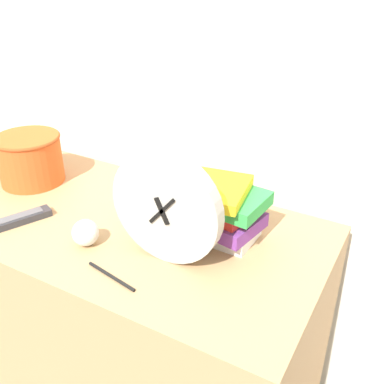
# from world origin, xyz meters

# --- Properties ---
(wall_back) EXTENTS (6.00, 0.04, 2.40)m
(wall_back) POSITION_xyz_m (0.00, 0.66, 1.20)
(wall_back) COLOR silver
(wall_back) RESTS_ON ground_plane
(desk) EXTENTS (1.25, 0.59, 0.71)m
(desk) POSITION_xyz_m (0.00, 0.30, 0.36)
(desk) COLOR tan
(desk) RESTS_ON ground_plane
(desk_clock) EXTENTS (0.29, 0.04, 0.29)m
(desk_clock) POSITION_xyz_m (0.25, 0.22, 0.86)
(desk_clock) COLOR #B7B2A8
(desk_clock) RESTS_ON desk
(book_stack) EXTENTS (0.26, 0.22, 0.16)m
(book_stack) POSITION_xyz_m (0.31, 0.37, 0.80)
(book_stack) COLOR white
(book_stack) RESTS_ON desk
(basket) EXTENTS (0.21, 0.21, 0.16)m
(basket) POSITION_xyz_m (-0.36, 0.36, 0.80)
(basket) COLOR #E05623
(basket) RESTS_ON desk
(tv_remote) EXTENTS (0.11, 0.18, 0.02)m
(tv_remote) POSITION_xyz_m (-0.20, 0.15, 0.72)
(tv_remote) COLOR #333338
(tv_remote) RESTS_ON desk
(crumpled_paper_ball) EXTENTS (0.07, 0.07, 0.07)m
(crumpled_paper_ball) POSITION_xyz_m (0.04, 0.17, 0.75)
(crumpled_paper_ball) COLOR white
(crumpled_paper_ball) RESTS_ON desk
(pen) EXTENTS (0.15, 0.04, 0.01)m
(pen) POSITION_xyz_m (0.18, 0.09, 0.72)
(pen) COLOR black
(pen) RESTS_ON desk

